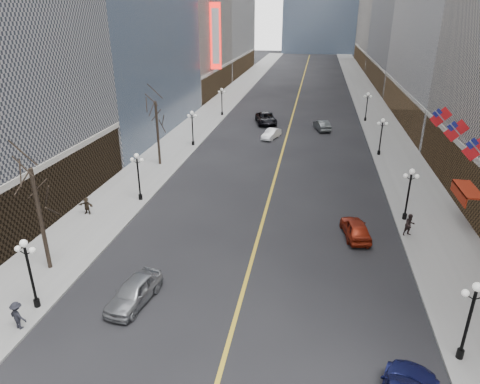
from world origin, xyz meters
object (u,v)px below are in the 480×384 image
at_px(streetlamp_east_0, 470,314).
at_px(car_sb_far, 322,125).
at_px(streetlamp_east_1, 409,189).
at_px(car_nb_mid, 271,134).
at_px(car_nb_near, 134,292).
at_px(car_sb_mid, 356,228).
at_px(streetlamp_east_2, 381,133).
at_px(streetlamp_east_3, 367,104).
at_px(streetlamp_west_0, 29,267).
at_px(car_nb_far, 266,118).
at_px(streetlamp_west_2, 192,124).
at_px(streetlamp_west_1, 138,172).
at_px(streetlamp_west_3, 222,99).

relative_size(streetlamp_east_0, car_sb_far, 0.99).
xyz_separation_m(streetlamp_east_1, car_nb_mid, (-13.86, 23.38, -2.23)).
distance_m(car_nb_near, car_sb_mid, 17.51).
bearing_deg(car_nb_mid, car_sb_far, 57.48).
xyz_separation_m(streetlamp_east_2, car_nb_mid, (-13.86, 5.38, -2.23)).
xyz_separation_m(streetlamp_east_3, car_sb_far, (-6.90, -6.79, -2.15)).
bearing_deg(streetlamp_west_0, streetlamp_east_2, 55.23).
height_order(streetlamp_east_2, car_nb_far, streetlamp_east_2).
bearing_deg(car_sb_far, car_nb_far, -32.14).
relative_size(streetlamp_east_0, streetlamp_west_0, 1.00).
bearing_deg(streetlamp_west_0, streetlamp_east_1, 34.14).
height_order(streetlamp_east_3, car_sb_far, streetlamp_east_3).
distance_m(streetlamp_east_3, streetlamp_west_0, 57.10).
bearing_deg(streetlamp_west_2, streetlamp_west_1, -90.00).
relative_size(streetlamp_east_2, car_sb_mid, 1.03).
height_order(streetlamp_west_2, car_nb_mid, streetlamp_west_2).
height_order(streetlamp_east_0, car_nb_mid, streetlamp_east_0).
height_order(streetlamp_west_2, streetlamp_west_3, same).
height_order(streetlamp_east_1, car_nb_mid, streetlamp_east_1).
xyz_separation_m(streetlamp_west_0, streetlamp_west_1, (0.00, 16.00, 0.00)).
bearing_deg(streetlamp_east_3, streetlamp_west_0, -114.41).
height_order(streetlamp_east_3, car_sb_mid, streetlamp_east_3).
relative_size(car_nb_far, car_sb_far, 1.34).
bearing_deg(streetlamp_west_2, streetlamp_west_0, -90.00).
height_order(car_nb_mid, car_sb_mid, car_sb_mid).
bearing_deg(car_sb_far, car_nb_mid, 24.11).
relative_size(streetlamp_west_2, car_sb_far, 0.99).
bearing_deg(streetlamp_west_2, streetlamp_east_2, 0.00).
bearing_deg(streetlamp_east_1, streetlamp_west_1, 180.00).
bearing_deg(streetlamp_west_0, streetlamp_west_1, 90.00).
height_order(streetlamp_east_0, car_sb_mid, streetlamp_east_0).
xyz_separation_m(streetlamp_west_2, car_sb_mid, (19.28, -21.65, -2.16)).
bearing_deg(streetlamp_east_0, streetlamp_east_1, 90.00).
xyz_separation_m(streetlamp_east_1, streetlamp_west_3, (-23.60, 36.00, 0.00)).
distance_m(streetlamp_west_2, car_sb_mid, 29.07).
height_order(streetlamp_west_3, car_nb_near, streetlamp_west_3).
xyz_separation_m(streetlamp_west_1, streetlamp_west_2, (0.00, 18.00, 0.00)).
height_order(streetlamp_east_3, car_nb_far, streetlamp_east_3).
distance_m(streetlamp_west_3, car_nb_far, 9.30).
xyz_separation_m(streetlamp_east_2, car_sb_mid, (-4.32, -21.65, -2.16)).
distance_m(streetlamp_west_1, car_sb_mid, 19.74).
bearing_deg(streetlamp_east_3, car_nb_mid, -137.68).
relative_size(car_nb_near, car_sb_mid, 1.04).
xyz_separation_m(streetlamp_west_3, car_nb_far, (8.02, -4.25, -2.05)).
bearing_deg(streetlamp_west_3, streetlamp_east_0, -65.59).
bearing_deg(streetlamp_east_0, car_nb_near, 175.10).
relative_size(streetlamp_east_2, car_sb_far, 0.99).
bearing_deg(streetlamp_west_2, streetlamp_east_0, -55.23).
height_order(streetlamp_east_0, car_sb_far, streetlamp_east_0).
distance_m(streetlamp_east_3, car_nb_near, 53.64).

